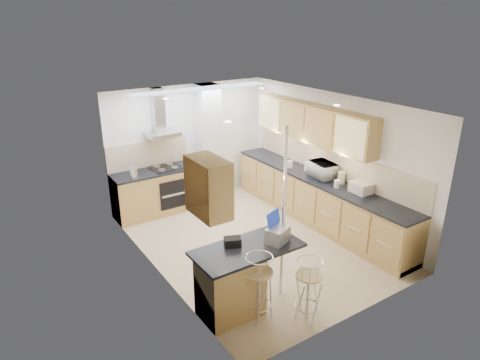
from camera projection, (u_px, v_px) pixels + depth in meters
ground at (253, 242)px, 7.69m from camera, size 4.80×4.80×0.00m
room_shell at (257, 152)px, 7.59m from camera, size 3.64×4.84×2.51m
right_counter at (317, 200)px, 8.29m from camera, size 0.63×4.40×0.92m
back_counter at (156, 192)px, 8.67m from camera, size 1.70×0.63×0.92m
peninsula at (247, 278)px, 5.81m from camera, size 1.47×0.72×0.94m
microwave at (323, 170)px, 8.08m from camera, size 0.42×0.58×0.30m
laptop at (278, 235)px, 5.74m from camera, size 0.37×0.33×0.21m
bag at (233, 242)px, 5.66m from camera, size 0.26×0.23×0.12m
bar_stool_near at (259, 288)px, 5.59m from camera, size 0.51×0.51×0.96m
bar_stool_end at (308, 290)px, 5.58m from camera, size 0.52×0.52×0.90m
jar_a at (307, 166)px, 8.44m from camera, size 0.12×0.12×0.19m
jar_b at (290, 164)px, 8.64m from camera, size 0.13×0.13×0.15m
jar_c at (341, 178)px, 7.83m from camera, size 0.17×0.17×0.22m
jar_d at (337, 184)px, 7.64m from camera, size 0.13×0.13×0.14m
bread_bin at (361, 188)px, 7.42m from camera, size 0.28×0.36×0.18m
kettle at (134, 173)px, 8.08m from camera, size 0.16×0.16×0.21m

